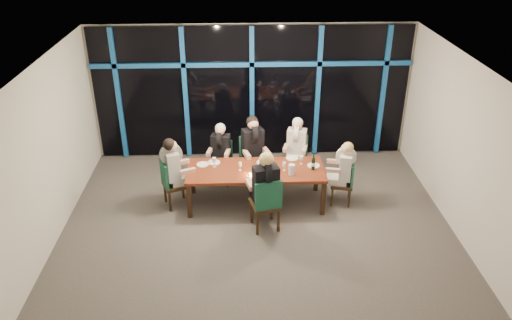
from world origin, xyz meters
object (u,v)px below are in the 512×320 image
at_px(diner_far_right, 297,140).
at_px(wine_bottle, 313,164).
at_px(diner_near_mid, 265,179).
at_px(diner_far_left, 220,145).
at_px(dining_table, 256,172).
at_px(chair_near_mid, 266,202).
at_px(chair_end_left, 171,181).
at_px(diner_end_right, 344,164).
at_px(diner_end_left, 174,162).
at_px(chair_far_right, 296,154).
at_px(diner_far_mid, 253,141).
at_px(chair_far_left, 222,159).
at_px(chair_far_mid, 252,157).
at_px(water_pitcher, 292,170).
at_px(chair_end_right, 346,180).

relative_size(diner_far_right, wine_bottle, 2.85).
relative_size(diner_far_right, diner_near_mid, 0.89).
relative_size(diner_far_left, diner_far_right, 0.96).
distance_m(dining_table, chair_near_mid, 0.92).
height_order(chair_end_left, diner_far_left, diner_far_left).
height_order(chair_near_mid, diner_end_right, diner_end_right).
height_order(chair_end_left, diner_end_left, diner_end_left).
bearing_deg(chair_end_left, chair_far_right, -88.61).
bearing_deg(diner_far_right, diner_far_mid, -155.15).
xyz_separation_m(chair_far_left, chair_end_left, (-0.94, -0.94, 0.04)).
relative_size(chair_far_mid, wine_bottle, 3.17).
relative_size(chair_near_mid, diner_far_right, 1.15).
xyz_separation_m(chair_near_mid, water_pitcher, (0.50, 0.67, 0.27)).
height_order(chair_far_mid, diner_near_mid, diner_near_mid).
bearing_deg(chair_end_right, chair_far_mid, -105.42).
relative_size(dining_table, diner_near_mid, 2.55).
distance_m(dining_table, chair_end_left, 1.61).
bearing_deg(diner_far_mid, chair_far_right, -2.13).
bearing_deg(chair_far_left, chair_far_right, 15.81).
bearing_deg(chair_near_mid, chair_far_left, -79.27).
distance_m(chair_far_mid, wine_bottle, 1.49).
height_order(chair_far_right, diner_end_left, diner_end_left).
height_order(diner_end_left, diner_near_mid, diner_near_mid).
xyz_separation_m(chair_end_left, diner_near_mid, (1.74, -0.79, 0.46)).
bearing_deg(dining_table, diner_end_right, -0.90).
relative_size(dining_table, wine_bottle, 8.19).
bearing_deg(chair_far_right, chair_end_left, -142.59).
xyz_separation_m(chair_far_mid, water_pitcher, (0.69, -1.11, 0.29)).
bearing_deg(diner_near_mid, diner_end_right, -166.42).
height_order(chair_far_left, diner_end_right, diner_end_right).
bearing_deg(diner_end_left, diner_near_mid, -137.73).
height_order(chair_far_left, diner_far_left, diner_far_left).
height_order(chair_far_right, chair_near_mid, chair_near_mid).
bearing_deg(diner_far_left, diner_far_mid, 7.46).
xyz_separation_m(chair_near_mid, diner_near_mid, (-0.02, 0.09, 0.41)).
bearing_deg(diner_far_right, diner_end_left, -143.93).
distance_m(chair_near_mid, diner_far_mid, 1.74).
distance_m(dining_table, chair_end_right, 1.75).
relative_size(dining_table, chair_end_right, 2.95).
distance_m(diner_near_mid, wine_bottle, 1.22).
xyz_separation_m(chair_far_right, diner_near_mid, (-0.76, -1.85, 0.48)).
bearing_deg(dining_table, chair_far_left, 126.05).
bearing_deg(diner_near_mid, chair_far_mid, -97.72).
bearing_deg(chair_near_mid, chair_far_right, -124.65).
bearing_deg(chair_end_right, diner_near_mid, -52.38).
height_order(chair_end_left, chair_near_mid, chair_near_mid).
bearing_deg(chair_far_right, chair_end_right, -37.58).
distance_m(chair_near_mid, wine_bottle, 1.29).
relative_size(diner_far_mid, diner_far_right, 1.08).
bearing_deg(chair_end_right, dining_table, -79.47).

